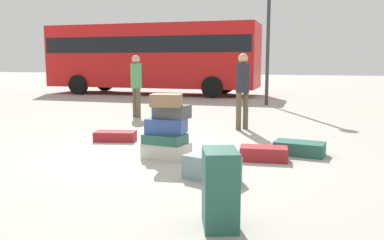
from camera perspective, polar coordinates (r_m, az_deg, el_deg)
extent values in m
plane|color=#ADA89E|center=(6.68, -6.09, -5.00)|extent=(80.00, 80.00, 0.00)
cube|color=beige|center=(6.47, -3.63, -4.31)|extent=(0.76, 0.57, 0.24)
cube|color=#26594C|center=(6.41, -3.83, -2.66)|extent=(0.68, 0.50, 0.15)
cube|color=#334F99|center=(6.47, -3.64, -0.80)|extent=(0.63, 0.44, 0.24)
cube|color=#4C4C51|center=(6.45, -2.87, 1.20)|extent=(0.59, 0.44, 0.21)
cube|color=olive|center=(6.20, -3.66, 2.80)|extent=(0.50, 0.37, 0.19)
cube|color=gray|center=(5.26, 2.78, -6.82)|extent=(0.78, 0.55, 0.32)
cube|color=#26594C|center=(6.90, 14.92, -3.88)|extent=(0.84, 0.53, 0.22)
cube|color=#26594C|center=(3.78, 4.00, -9.66)|extent=(0.44, 0.52, 0.74)
cube|color=maroon|center=(7.95, -10.78, -2.25)|extent=(0.84, 0.55, 0.19)
cube|color=maroon|center=(6.39, 10.08, -4.69)|extent=(0.76, 0.44, 0.22)
cylinder|color=brown|center=(11.27, -8.08, 2.47)|extent=(0.12, 0.12, 0.79)
cylinder|color=brown|center=(11.08, -7.57, 2.37)|extent=(0.12, 0.12, 0.79)
cylinder|color=#4C9959|center=(11.12, -7.90, 6.18)|extent=(0.30, 0.30, 0.67)
sphere|color=tan|center=(11.12, -7.95, 8.49)|extent=(0.22, 0.22, 0.22)
cylinder|color=brown|center=(9.21, 7.58, 1.31)|extent=(0.12, 0.12, 0.84)
cylinder|color=brown|center=(9.06, 6.61, 1.21)|extent=(0.12, 0.12, 0.84)
cylinder|color=#26262D|center=(9.07, 7.18, 5.91)|extent=(0.30, 0.30, 0.64)
sphere|color=tan|center=(9.07, 7.23, 8.63)|extent=(0.22, 0.22, 0.22)
cube|color=red|center=(18.98, -5.64, 8.95)|extent=(9.79, 2.67, 2.80)
cube|color=black|center=(18.99, -5.66, 10.43)|extent=(9.60, 2.68, 0.70)
cylinder|color=black|center=(19.29, 4.63, 5.09)|extent=(0.90, 0.27, 0.90)
cylinder|color=black|center=(16.85, 2.87, 4.64)|extent=(0.90, 0.27, 0.90)
cylinder|color=black|center=(21.50, -12.21, 5.26)|extent=(0.90, 0.27, 0.90)
cylinder|color=black|center=(19.34, -15.76, 4.82)|extent=(0.90, 0.27, 0.90)
cylinder|color=#333338|center=(14.39, 10.73, 12.50)|extent=(0.12, 0.12, 5.23)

